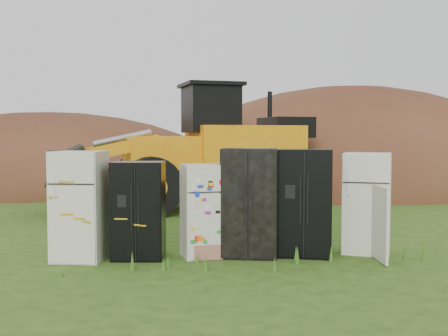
# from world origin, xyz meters

# --- Properties ---
(ground) EXTENTS (120.00, 120.00, 0.00)m
(ground) POSITION_xyz_m (0.00, 0.00, 0.00)
(ground) COLOR #2D4B14
(ground) RESTS_ON ground
(fridge_leftmost) EXTENTS (0.95, 0.92, 1.82)m
(fridge_leftmost) POSITION_xyz_m (-2.56, 0.01, 0.91)
(fridge_leftmost) COLOR beige
(fridge_leftmost) RESTS_ON ground
(fridge_black_side) EXTENTS (0.94, 0.78, 1.64)m
(fridge_black_side) POSITION_xyz_m (-1.59, 0.03, 0.82)
(fridge_black_side) COLOR black
(fridge_black_side) RESTS_ON ground
(fridge_sticker) EXTENTS (0.80, 0.75, 1.59)m
(fridge_sticker) POSITION_xyz_m (-0.48, 0.04, 0.80)
(fridge_sticker) COLOR silver
(fridge_sticker) RESTS_ON ground
(fridge_dark_mid) EXTENTS (1.10, 0.97, 1.86)m
(fridge_dark_mid) POSITION_xyz_m (0.32, 0.01, 0.93)
(fridge_dark_mid) COLOR black
(fridge_dark_mid) RESTS_ON ground
(fridge_black_right) EXTENTS (1.11, 1.01, 1.85)m
(fridge_black_right) POSITION_xyz_m (1.28, -0.04, 0.92)
(fridge_black_right) COLOR black
(fridge_black_right) RESTS_ON ground
(fridge_open_door) EXTENTS (1.04, 1.01, 1.78)m
(fridge_open_door) POSITION_xyz_m (2.43, 0.03, 0.89)
(fridge_open_door) COLOR beige
(fridge_open_door) RESTS_ON ground
(wheel_loader) EXTENTS (7.72, 4.18, 3.54)m
(wheel_loader) POSITION_xyz_m (-0.63, 6.15, 1.77)
(wheel_loader) COLOR orange
(wheel_loader) RESTS_ON ground
(dirt_mound_right) EXTENTS (15.17, 11.13, 8.02)m
(dirt_mound_right) POSITION_xyz_m (6.37, 11.89, 0.00)
(dirt_mound_right) COLOR #4B2418
(dirt_mound_right) RESTS_ON ground
(dirt_mound_left) EXTENTS (14.83, 11.12, 6.03)m
(dirt_mound_left) POSITION_xyz_m (-5.60, 13.83, 0.00)
(dirt_mound_left) COLOR #4B2418
(dirt_mound_left) RESTS_ON ground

